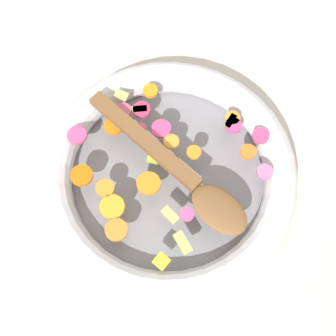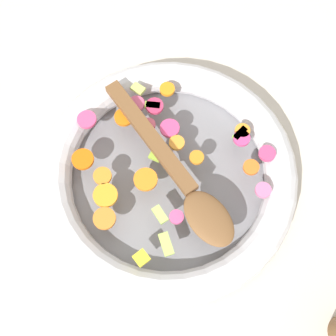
# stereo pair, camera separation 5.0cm
# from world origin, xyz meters

# --- Properties ---
(ground_plane) EXTENTS (4.00, 4.00, 0.00)m
(ground_plane) POSITION_xyz_m (0.00, 0.00, 0.00)
(ground_plane) COLOR beige
(skillet) EXTENTS (0.39, 0.39, 0.05)m
(skillet) POSITION_xyz_m (0.00, 0.00, 0.02)
(skillet) COLOR slate
(skillet) RESTS_ON ground_plane
(chopped_vegetables) EXTENTS (0.29, 0.26, 0.01)m
(chopped_vegetables) POSITION_xyz_m (0.00, -0.02, 0.05)
(chopped_vegetables) COLOR orange
(chopped_vegetables) RESTS_ON skillet
(wooden_spoon) EXTENTS (0.06, 0.30, 0.01)m
(wooden_spoon) POSITION_xyz_m (-0.00, 0.03, 0.06)
(wooden_spoon) COLOR brown
(wooden_spoon) RESTS_ON chopped_vegetables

